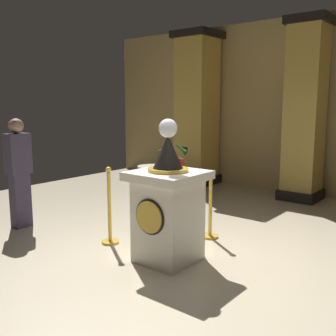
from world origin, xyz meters
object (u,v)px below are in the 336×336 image
object	(u,v)px
stanchion_far	(110,216)
bystander_guest	(19,170)
potted_palm_left	(174,175)
cafe_chair_red	(173,179)
stanchion_near	(210,214)
cafe_table	(152,180)
pedestal_clock	(168,207)

from	to	relation	value
stanchion_far	bystander_guest	world-z (taller)	bystander_guest
potted_palm_left	cafe_chair_red	size ratio (longest dim) A/B	1.17
stanchion_near	cafe_table	distance (m)	2.12
stanchion_far	cafe_chair_red	distance (m)	1.94
stanchion_far	bystander_guest	xyz separation A→B (m)	(-1.63, -0.37, 0.53)
pedestal_clock	stanchion_far	distance (m)	1.06
potted_palm_left	bystander_guest	distance (m)	3.58
stanchion_far	cafe_table	world-z (taller)	stanchion_far
pedestal_clock	stanchion_near	distance (m)	1.11
stanchion_far	bystander_guest	distance (m)	1.76
stanchion_near	cafe_chair_red	world-z (taller)	stanchion_near
pedestal_clock	cafe_chair_red	bearing A→B (deg)	126.66
potted_palm_left	cafe_chair_red	distance (m)	1.61
stanchion_far	bystander_guest	size ratio (longest dim) A/B	0.63
pedestal_clock	bystander_guest	world-z (taller)	pedestal_clock
stanchion_far	cafe_chair_red	world-z (taller)	stanchion_far
stanchion_near	potted_palm_left	bearing A→B (deg)	137.99
pedestal_clock	stanchion_far	world-z (taller)	pedestal_clock
pedestal_clock	cafe_table	world-z (taller)	pedestal_clock
stanchion_near	bystander_guest	size ratio (longest dim) A/B	0.58
stanchion_far	cafe_chair_red	xyz separation A→B (m)	(-0.38, 1.90, 0.19)
potted_palm_left	pedestal_clock	bearing A→B (deg)	-52.80
pedestal_clock	stanchion_far	size ratio (longest dim) A/B	1.62
potted_palm_left	cafe_chair_red	xyz separation A→B (m)	(0.99, -1.26, 0.21)
stanchion_near	stanchion_far	world-z (taller)	stanchion_far
bystander_guest	stanchion_far	bearing A→B (deg)	12.87
bystander_guest	stanchion_near	bearing A→B (deg)	29.24
bystander_guest	cafe_chair_red	bearing A→B (deg)	61.05
pedestal_clock	cafe_chair_red	world-z (taller)	pedestal_clock
stanchion_near	bystander_guest	xyz separation A→B (m)	(-2.59, -1.45, 0.56)
bystander_guest	cafe_chair_red	size ratio (longest dim) A/B	1.77
stanchion_near	bystander_guest	bearing A→B (deg)	-150.76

